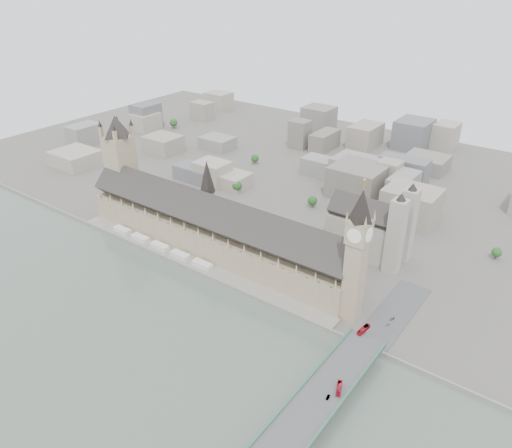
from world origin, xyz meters
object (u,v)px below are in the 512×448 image
Objects in this scene: elizabeth_tower at (357,248)px; victoria_tower at (120,161)px; westminster_abbey at (371,229)px; red_bus_north at (364,329)px; westminster_bridge at (310,414)px; car_approach at (392,319)px; palace_of_westminster at (213,229)px; red_bus_south at (339,388)px; car_silver at (328,397)px.

elizabeth_tower is 1.07× the size of victoria_tower.
westminster_abbey is 5.66× the size of red_bus_north.
red_bus_north is at bearing 93.50° from westminster_bridge.
car_approach is (29.65, 2.50, -47.20)m from elizabeth_tower.
elizabeth_tower is 24.57× the size of car_approach.
westminster_bridge is at bearing -76.83° from car_approach.
palace_of_westminster is at bearing -2.96° from victoria_tower.
car_approach is (10.25, 22.76, -1.04)m from red_bus_north.
elizabeth_tower is 96.91m from westminster_abbey.
car_approach is at bearing -3.14° from palace_of_westminster.
westminster_bridge is at bearing -129.62° from red_bus_south.
red_bus_south is (30.56, -75.12, -46.30)m from elizabeth_tower.
westminster_abbey is at bearing 105.64° from westminster_bridge.
car_approach is at bearing 72.03° from red_bus_north.
westminster_bridge is at bearing -21.78° from victoria_tower.
elizabeth_tower reaches higher than westminster_bridge.
westminster_bridge is at bearing -74.36° from westminster_abbey.
car_silver is (4.31, 11.57, 5.76)m from westminster_bridge.
red_bus_south is at bearing -72.22° from red_bus_north.
victoria_tower reaches higher than westminster_bridge.
westminster_abbey is at bearing 16.50° from victoria_tower.
elizabeth_tower reaches higher than car_silver.
elizabeth_tower is 1.58× the size of westminster_abbey.
victoria_tower is 244.79m from westminster_abbey.
westminster_bridge is (284.00, -113.50, -50.08)m from victoria_tower.
victoria_tower reaches higher than car_approach.
westminster_abbey is 15.54× the size of car_approach.
victoria_tower reaches higher than palace_of_westminster.
victoria_tower reaches higher than red_bus_north.
car_silver is at bearing -126.10° from red_bus_south.
westminster_abbey is at bearing 34.17° from palace_of_westminster.
victoria_tower is 309.91m from westminster_bridge.
elizabeth_tower is 93.39m from red_bus_south.
westminster_bridge is at bearing -33.49° from palace_of_westminster.
westminster_abbey is 102.76m from car_approach.
car_approach reaches higher than westminster_bridge.
elizabeth_tower is 8.95× the size of red_bus_north.
victoria_tower is (-260.00, 18.00, -2.88)m from elizabeth_tower.
car_approach is at bearing 4.82° from elizabeth_tower.
red_bus_south is (168.56, -86.82, -10.92)m from palace_of_westminster.
red_bus_north is (19.40, -20.26, -46.16)m from elizabeth_tower.
red_bus_north is 1.09× the size of red_bus_south.
car_approach is at bearing -3.06° from victoria_tower.
victoria_tower is at bearing 158.22° from westminster_bridge.
westminster_bridge is 13.63m from car_silver.
car_approach is (289.65, -15.50, -44.32)m from victoria_tower.
westminster_bridge is 74.27× the size of car_approach.
westminster_abbey is at bearing 140.34° from car_approach.
westminster_bridge is 27.05× the size of red_bus_north.
westminster_abbey is at bearing 87.78° from red_bus_south.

